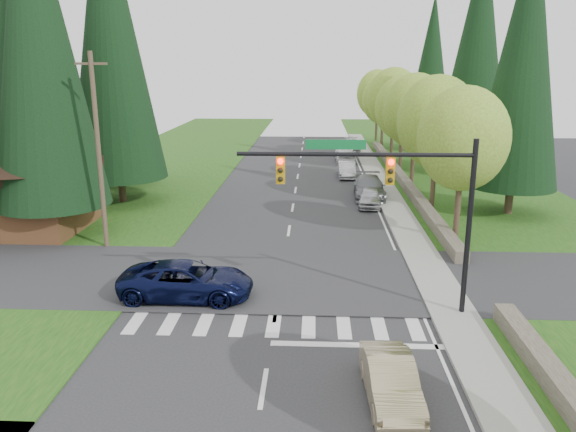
# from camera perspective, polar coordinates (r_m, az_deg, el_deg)

# --- Properties ---
(ground) EXTENTS (120.00, 120.00, 0.00)m
(ground) POSITION_cam_1_polar(r_m,az_deg,el_deg) (18.39, -2.22, -15.42)
(ground) COLOR #28282B
(ground) RESTS_ON ground
(grass_east) EXTENTS (14.00, 110.00, 0.06)m
(grass_east) POSITION_cam_1_polar(r_m,az_deg,el_deg) (38.73, 20.01, 0.27)
(grass_east) COLOR #174813
(grass_east) RESTS_ON ground
(grass_west) EXTENTS (14.00, 110.00, 0.06)m
(grass_west) POSITION_cam_1_polar(r_m,az_deg,el_deg) (39.69, -18.69, 0.73)
(grass_west) COLOR #174813
(grass_west) RESTS_ON ground
(cross_street) EXTENTS (120.00, 8.00, 0.10)m
(cross_street) POSITION_cam_1_polar(r_m,az_deg,el_deg) (25.59, -0.69, -6.30)
(cross_street) COLOR #28282B
(cross_street) RESTS_ON ground
(sidewalk_east) EXTENTS (1.80, 80.00, 0.13)m
(sidewalk_east) POSITION_cam_1_polar(r_m,az_deg,el_deg) (39.28, 10.65, 1.18)
(sidewalk_east) COLOR gray
(sidewalk_east) RESTS_ON ground
(curb_east) EXTENTS (0.20, 80.00, 0.13)m
(curb_east) POSITION_cam_1_polar(r_m,az_deg,el_deg) (39.17, 9.42, 1.20)
(curb_east) COLOR gray
(curb_east) RESTS_ON ground
(stone_wall_north) EXTENTS (0.70, 40.00, 0.70)m
(stone_wall_north) POSITION_cam_1_polar(r_m,az_deg,el_deg) (47.20, 11.44, 3.82)
(stone_wall_north) COLOR #4C4438
(stone_wall_north) RESTS_ON ground
(traffic_signal) EXTENTS (8.70, 0.37, 6.80)m
(traffic_signal) POSITION_cam_1_polar(r_m,az_deg,el_deg) (20.95, 10.72, 2.84)
(traffic_signal) COLOR black
(traffic_signal) RESTS_ON ground
(brown_building) EXTENTS (8.40, 8.40, 5.40)m
(brown_building) POSITION_cam_1_polar(r_m,az_deg,el_deg) (35.44, -25.01, 3.61)
(brown_building) COLOR #4C2D19
(brown_building) RESTS_ON ground
(utility_pole) EXTENTS (1.60, 0.24, 10.00)m
(utility_pole) POSITION_cam_1_polar(r_m,az_deg,el_deg) (30.15, -18.69, 6.31)
(utility_pole) COLOR #473828
(utility_pole) RESTS_ON ground
(decid_tree_0) EXTENTS (4.80, 4.80, 8.37)m
(decid_tree_0) POSITION_cam_1_polar(r_m,az_deg,el_deg) (31.00, 17.36, 7.49)
(decid_tree_0) COLOR #38281C
(decid_tree_0) RESTS_ON ground
(decid_tree_1) EXTENTS (5.20, 5.20, 8.80)m
(decid_tree_1) POSITION_cam_1_polar(r_m,az_deg,el_deg) (37.78, 14.93, 9.22)
(decid_tree_1) COLOR #38281C
(decid_tree_1) RESTS_ON ground
(decid_tree_2) EXTENTS (5.00, 5.00, 8.82)m
(decid_tree_2) POSITION_cam_1_polar(r_m,az_deg,el_deg) (44.58, 12.83, 10.34)
(decid_tree_2) COLOR #38281C
(decid_tree_2) RESTS_ON ground
(decid_tree_3) EXTENTS (5.00, 5.00, 8.55)m
(decid_tree_3) POSITION_cam_1_polar(r_m,az_deg,el_deg) (51.50, 11.60, 10.71)
(decid_tree_3) COLOR #38281C
(decid_tree_3) RESTS_ON ground
(decid_tree_4) EXTENTS (5.40, 5.40, 9.18)m
(decid_tree_4) POSITION_cam_1_polar(r_m,az_deg,el_deg) (58.40, 10.69, 11.63)
(decid_tree_4) COLOR #38281C
(decid_tree_4) RESTS_ON ground
(decid_tree_5) EXTENTS (4.80, 4.80, 8.30)m
(decid_tree_5) POSITION_cam_1_polar(r_m,az_deg,el_deg) (65.34, 9.66, 11.55)
(decid_tree_5) COLOR #38281C
(decid_tree_5) RESTS_ON ground
(decid_tree_6) EXTENTS (5.20, 5.20, 8.86)m
(decid_tree_6) POSITION_cam_1_polar(r_m,az_deg,el_deg) (72.28, 9.10, 12.16)
(decid_tree_6) COLOR #38281C
(decid_tree_6) RESTS_ON ground
(conifer_w_a) EXTENTS (6.12, 6.12, 19.80)m
(conifer_w_a) POSITION_cam_1_polar(r_m,az_deg,el_deg) (33.13, -24.14, 16.36)
(conifer_w_a) COLOR #38281C
(conifer_w_a) RESTS_ON ground
(conifer_w_b) EXTENTS (5.44, 5.44, 17.80)m
(conifer_w_b) POSITION_cam_1_polar(r_m,az_deg,el_deg) (38.02, -25.42, 14.38)
(conifer_w_b) COLOR #38281C
(conifer_w_b) RESTS_ON ground
(conifer_w_c) EXTENTS (6.46, 6.46, 20.80)m
(conifer_w_c) POSITION_cam_1_polar(r_m,az_deg,el_deg) (40.15, -17.64, 17.22)
(conifer_w_c) COLOR #38281C
(conifer_w_c) RESTS_ON ground
(conifer_w_e) EXTENTS (5.78, 5.78, 18.80)m
(conifer_w_e) POSITION_cam_1_polar(r_m,az_deg,el_deg) (46.44, -17.35, 15.62)
(conifer_w_e) COLOR #38281C
(conifer_w_e) RESTS_ON ground
(conifer_e_a) EXTENTS (5.44, 5.44, 17.80)m
(conifer_e_a) POSITION_cam_1_polar(r_m,az_deg,el_deg) (37.92, 22.86, 14.65)
(conifer_e_a) COLOR #38281C
(conifer_e_a) RESTS_ON ground
(conifer_e_b) EXTENTS (6.12, 6.12, 19.80)m
(conifer_e_b) POSITION_cam_1_polar(r_m,az_deg,el_deg) (51.61, 18.71, 15.95)
(conifer_e_b) COLOR #38281C
(conifer_e_b) RESTS_ON ground
(conifer_e_c) EXTENTS (5.10, 5.10, 16.80)m
(conifer_e_c) POSITION_cam_1_polar(r_m,az_deg,el_deg) (65.01, 14.35, 14.60)
(conifer_e_c) COLOR #38281C
(conifer_e_c) RESTS_ON ground
(sedan_champagne) EXTENTS (1.55, 3.94, 1.28)m
(sedan_champagne) POSITION_cam_1_polar(r_m,az_deg,el_deg) (16.90, 10.39, -16.15)
(sedan_champagne) COLOR #CBB687
(sedan_champagne) RESTS_ON ground
(suv_navy) EXTENTS (5.49, 2.59, 1.52)m
(suv_navy) POSITION_cam_1_polar(r_m,az_deg,el_deg) (23.61, -10.24, -6.46)
(suv_navy) COLOR black
(suv_navy) RESTS_ON ground
(parked_car_a) EXTENTS (1.90, 3.90, 1.28)m
(parked_car_a) POSITION_cam_1_polar(r_m,az_deg,el_deg) (38.56, 8.34, 1.90)
(parked_car_a) COLOR #A9AAAE
(parked_car_a) RESTS_ON ground
(parked_car_b) EXTENTS (2.34, 5.38, 1.54)m
(parked_car_b) POSITION_cam_1_polar(r_m,az_deg,el_deg) (41.06, 8.26, 2.90)
(parked_car_b) COLOR slate
(parked_car_b) RESTS_ON ground
(parked_car_c) EXTENTS (1.48, 4.06, 1.33)m
(parked_car_c) POSITION_cam_1_polar(r_m,az_deg,el_deg) (48.42, 5.98, 4.70)
(parked_car_c) COLOR silver
(parked_car_c) RESTS_ON ground
(parked_car_d) EXTENTS (1.97, 4.81, 1.63)m
(parked_car_d) POSITION_cam_1_polar(r_m,az_deg,el_deg) (56.80, 5.85, 6.39)
(parked_car_d) COLOR white
(parked_car_d) RESTS_ON ground
(parked_car_e) EXTENTS (1.79, 4.40, 1.28)m
(parked_car_e) POSITION_cam_1_polar(r_m,az_deg,el_deg) (64.01, 6.49, 7.19)
(parked_car_e) COLOR #B8B8BE
(parked_car_e) RESTS_ON ground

